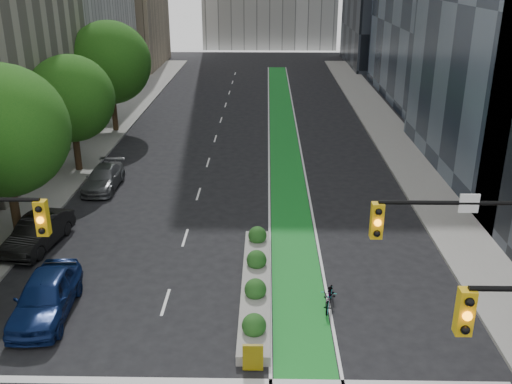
{
  "coord_description": "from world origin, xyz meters",
  "views": [
    {
      "loc": [
        1.6,
        -14.03,
        12.83
      ],
      "look_at": [
        1.13,
        10.81,
        3.0
      ],
      "focal_mm": 40.0,
      "sensor_mm": 36.0,
      "label": 1
    }
  ],
  "objects_px": {
    "median_planter": "(256,282)",
    "bicycle": "(330,296)",
    "parked_car_left_mid": "(38,232)",
    "parked_car_left_near": "(46,296)",
    "parked_car_left_far": "(104,178)"
  },
  "relations": [
    {
      "from": "parked_car_left_far",
      "to": "median_planter",
      "type": "bearing_deg",
      "value": -49.98
    },
    {
      "from": "bicycle",
      "to": "parked_car_left_mid",
      "type": "bearing_deg",
      "value": 172.07
    },
    {
      "from": "parked_car_left_far",
      "to": "parked_car_left_near",
      "type": "bearing_deg",
      "value": -83.12
    },
    {
      "from": "parked_car_left_near",
      "to": "parked_car_left_far",
      "type": "distance_m",
      "value": 13.95
    },
    {
      "from": "parked_car_left_near",
      "to": "parked_car_left_mid",
      "type": "xyz_separation_m",
      "value": [
        -2.5,
        5.86,
        -0.08
      ]
    },
    {
      "from": "bicycle",
      "to": "parked_car_left_near",
      "type": "height_order",
      "value": "parked_car_left_near"
    },
    {
      "from": "bicycle",
      "to": "parked_car_left_mid",
      "type": "height_order",
      "value": "parked_car_left_mid"
    },
    {
      "from": "bicycle",
      "to": "parked_car_left_near",
      "type": "bearing_deg",
      "value": -163.58
    },
    {
      "from": "parked_car_left_near",
      "to": "bicycle",
      "type": "bearing_deg",
      "value": 0.46
    },
    {
      "from": "median_planter",
      "to": "parked_car_left_near",
      "type": "bearing_deg",
      "value": -166.22
    },
    {
      "from": "parked_car_left_mid",
      "to": "parked_car_left_far",
      "type": "distance_m",
      "value": 8.08
    },
    {
      "from": "median_planter",
      "to": "bicycle",
      "type": "bearing_deg",
      "value": -22.2
    },
    {
      "from": "bicycle",
      "to": "median_planter",
      "type": "bearing_deg",
      "value": 170.21
    },
    {
      "from": "median_planter",
      "to": "bicycle",
      "type": "height_order",
      "value": "median_planter"
    },
    {
      "from": "parked_car_left_near",
      "to": "parked_car_left_far",
      "type": "relative_size",
      "value": 1.08
    }
  ]
}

